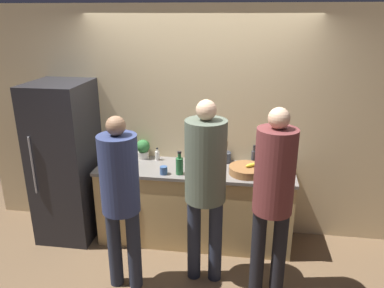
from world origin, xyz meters
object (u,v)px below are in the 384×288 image
(person_left, at_px, (120,191))
(fruit_bowl, at_px, (247,170))
(utensil_crock, at_px, (225,157))
(bottle_dark, at_px, (254,157))
(cup_red, at_px, (196,163))
(person_center, at_px, (205,176))
(refrigerator, at_px, (66,162))
(bottle_green, at_px, (180,165))
(cup_blue, at_px, (164,170))
(potted_plant, at_px, (143,148))
(bottle_clear, at_px, (157,155))
(person_right, at_px, (273,189))

(person_left, xyz_separation_m, fruit_bowl, (1.11, 0.80, -0.07))
(person_left, relative_size, utensil_crock, 6.69)
(bottle_dark, xyz_separation_m, cup_red, (-0.63, -0.17, -0.04))
(bottle_dark, bearing_deg, person_left, -138.01)
(utensil_crock, bearing_deg, person_center, -98.31)
(refrigerator, height_order, bottle_dark, refrigerator)
(fruit_bowl, bearing_deg, bottle_green, -170.92)
(cup_blue, bearing_deg, fruit_bowl, 9.07)
(utensil_crock, relative_size, bottle_green, 1.00)
(refrigerator, relative_size, utensil_crock, 7.14)
(cup_blue, distance_m, cup_red, 0.38)
(potted_plant, bearing_deg, fruit_bowl, -13.13)
(bottle_dark, bearing_deg, person_center, -117.68)
(utensil_crock, relative_size, cup_blue, 2.95)
(bottle_clear, distance_m, cup_blue, 0.42)
(bottle_green, distance_m, cup_blue, 0.18)
(person_center, bearing_deg, cup_red, 105.14)
(person_right, bearing_deg, bottle_dark, 99.16)
(cup_red, distance_m, potted_plant, 0.68)
(person_center, distance_m, potted_plant, 1.20)
(person_center, distance_m, bottle_clear, 1.07)
(person_right, xyz_separation_m, cup_blue, (-1.09, 0.56, -0.13))
(refrigerator, distance_m, bottle_green, 1.34)
(person_right, bearing_deg, bottle_green, 147.51)
(refrigerator, distance_m, cup_red, 1.48)
(utensil_crock, xyz_separation_m, cup_red, (-0.31, -0.21, -0.01))
(person_center, distance_m, utensil_crock, 0.91)
(cup_red, bearing_deg, potted_plant, 163.29)
(person_left, height_order, person_right, person_right)
(bottle_green, relative_size, cup_blue, 2.96)
(person_center, relative_size, bottle_clear, 12.37)
(person_center, bearing_deg, person_right, -10.58)
(fruit_bowl, bearing_deg, potted_plant, 166.87)
(person_left, relative_size, potted_plant, 7.58)
(fruit_bowl, distance_m, bottle_green, 0.71)
(utensil_crock, height_order, bottle_green, same)
(refrigerator, height_order, person_center, same)
(person_left, distance_m, utensil_crock, 1.40)
(refrigerator, height_order, bottle_green, refrigerator)
(person_right, xyz_separation_m, bottle_green, (-0.93, 0.59, -0.08))
(bottle_dark, bearing_deg, cup_red, -164.65)
(person_right, distance_m, potted_plant, 1.73)
(refrigerator, distance_m, person_left, 1.24)
(person_center, xyz_separation_m, cup_blue, (-0.49, 0.45, -0.17))
(bottle_green, bearing_deg, cup_red, 54.45)
(fruit_bowl, xyz_separation_m, utensil_crock, (-0.25, 0.30, 0.02))
(person_right, bearing_deg, bottle_clear, 142.84)
(person_right, relative_size, fruit_bowl, 4.76)
(refrigerator, distance_m, fruit_bowl, 2.03)
(fruit_bowl, xyz_separation_m, potted_plant, (-1.20, 0.28, 0.08))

